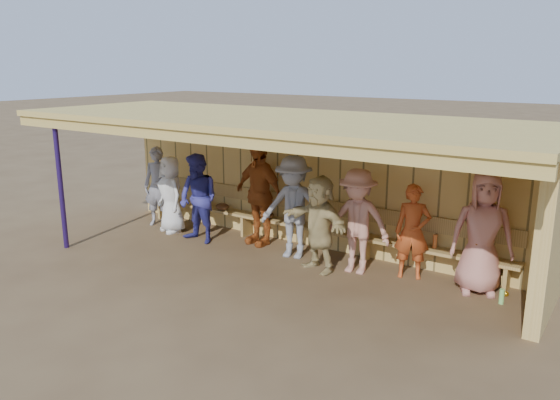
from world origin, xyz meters
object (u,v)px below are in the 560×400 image
object	(u,v)px
player_b	(171,194)
player_h	(482,233)
player_f	(319,223)
player_extra	(357,222)
player_d	(259,193)
player_g	(413,232)
player_c	(198,199)
bench	(303,219)
player_e	(293,207)
player_a	(158,187)

from	to	relation	value
player_b	player_h	size ratio (longest dim) A/B	0.85
player_f	player_extra	world-z (taller)	player_extra
player_b	player_d	distance (m)	1.95
player_g	player_h	xyz separation A→B (m)	(1.05, 0.01, 0.16)
player_c	bench	distance (m)	2.01
player_f	bench	bearing A→B (deg)	154.13
player_extra	player_f	bearing A→B (deg)	-160.52
player_b	player_d	xyz separation A→B (m)	(1.91, 0.37, 0.20)
player_b	player_e	distance (m)	2.85
player_b	player_a	bearing A→B (deg)	-177.66
player_c	player_g	bearing A→B (deg)	11.69
player_a	player_g	distance (m)	5.46
bench	player_b	bearing A→B (deg)	-165.92
player_e	player_g	bearing A→B (deg)	-3.93
player_e	player_g	world-z (taller)	player_e
player_c	player_e	xyz separation A→B (m)	(1.93, 0.31, 0.05)
bench	player_g	bearing A→B (deg)	-8.05
player_c	bench	size ratio (longest dim) A/B	0.22
player_a	player_b	distance (m)	0.58
player_d	player_f	bearing A→B (deg)	-8.94
player_e	player_extra	size ratio (longest dim) A/B	1.05
player_a	player_extra	distance (m)	4.64
player_h	player_a	bearing A→B (deg)	160.04
player_g	bench	size ratio (longest dim) A/B	0.20
player_h	player_extra	world-z (taller)	player_h
player_a	player_e	bearing A→B (deg)	-24.24
player_c	bench	xyz separation A→B (m)	(1.78, 0.87, -0.32)
player_d	bench	size ratio (longest dim) A/B	0.26
player_d	player_f	xyz separation A→B (m)	(1.63, -0.56, -0.18)
player_h	player_extra	size ratio (longest dim) A/B	1.06
player_b	player_d	size ratio (longest dim) A/B	0.80
player_a	player_d	size ratio (longest dim) A/B	0.85
player_a	bench	size ratio (longest dim) A/B	0.22
player_g	player_h	size ratio (longest dim) A/B	0.83
player_extra	player_d	bearing A→B (deg)	166.88
player_e	player_h	world-z (taller)	player_h
player_b	player_f	size ratio (longest dim) A/B	0.97
player_f	bench	size ratio (longest dim) A/B	0.21
player_d	player_extra	distance (m)	2.20
player_d	player_g	size ratio (longest dim) A/B	1.29
player_b	player_d	world-z (taller)	player_d
player_a	player_c	bearing A→B (deg)	-37.40
player_c	player_extra	world-z (taller)	player_extra
player_c	player_d	bearing A→B (deg)	33.63
player_e	player_h	bearing A→B (deg)	-6.19
player_e	player_f	distance (m)	0.76
player_h	player_f	bearing A→B (deg)	171.30
player_e	player_extra	bearing A→B (deg)	-12.95
player_b	bench	distance (m)	2.80
player_extra	player_c	bearing A→B (deg)	179.62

